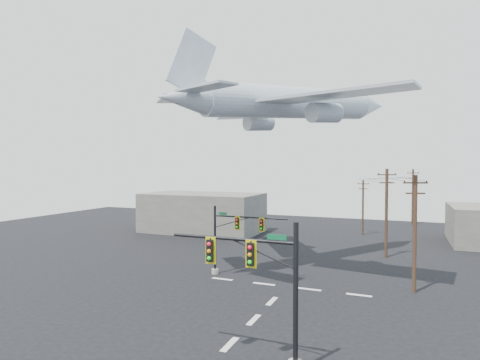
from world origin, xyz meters
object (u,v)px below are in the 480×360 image
at_px(utility_pole_b, 386,211).
at_px(airliner, 291,103).
at_px(signal_mast_far, 230,238).
at_px(utility_pole_c, 363,206).
at_px(utility_pole_a, 415,231).
at_px(signal_mast_near, 266,289).
at_px(utility_pole_d, 413,196).

distance_m(utility_pole_b, airliner, 16.55).
bearing_deg(signal_mast_far, utility_pole_c, 71.37).
relative_size(signal_mast_far, utility_pole_b, 0.75).
height_order(utility_pole_c, airliner, airliner).
bearing_deg(utility_pole_a, signal_mast_near, -131.80).
bearing_deg(signal_mast_near, utility_pole_d, 82.06).
height_order(signal_mast_near, utility_pole_c, utility_pole_c).
relative_size(utility_pole_d, airliner, 0.37).
distance_m(signal_mast_far, utility_pole_b, 19.04).
distance_m(signal_mast_near, utility_pole_a, 17.64).
height_order(signal_mast_near, utility_pole_b, utility_pole_b).
distance_m(signal_mast_near, utility_pole_b, 28.93).
relative_size(utility_pole_b, utility_pole_c, 1.22).
xyz_separation_m(signal_mast_far, utility_pole_d, (16.53, 42.08, 1.55)).
bearing_deg(signal_mast_near, utility_pole_b, 80.68).
distance_m(signal_mast_far, utility_pole_a, 15.99).
xyz_separation_m(signal_mast_far, utility_pole_a, (15.88, 1.06, 1.45)).
bearing_deg(signal_mast_far, signal_mast_near, -60.18).
relative_size(utility_pole_c, utility_pole_d, 0.84).
bearing_deg(signal_mast_near, signal_mast_far, 119.82).
distance_m(utility_pole_c, airliner, 26.05).
relative_size(utility_pole_a, utility_pole_d, 0.98).
bearing_deg(airliner, utility_pole_a, -77.64).
xyz_separation_m(utility_pole_a, utility_pole_c, (-6.46, 26.91, -0.72)).
bearing_deg(utility_pole_a, signal_mast_far, 166.55).
height_order(utility_pole_a, utility_pole_d, utility_pole_d).
xyz_separation_m(utility_pole_d, airliner, (-12.23, -36.45, 11.56)).
xyz_separation_m(utility_pole_c, airliner, (-5.12, -22.34, 12.37)).
distance_m(utility_pole_a, utility_pole_d, 41.02).
bearing_deg(signal_mast_far, utility_pole_d, 68.56).
xyz_separation_m(signal_mast_far, utility_pole_c, (9.43, 27.97, 0.74)).
xyz_separation_m(signal_mast_near, utility_pole_d, (7.95, 57.04, 1.06)).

